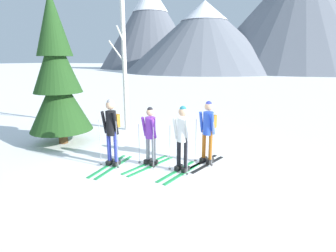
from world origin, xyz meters
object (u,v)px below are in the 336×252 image
at_px(skier_in_black, 112,128).
at_px(birch_tree_tall, 124,63).
at_px(skier_in_white, 182,136).
at_px(skier_in_blue, 208,128).
at_px(skier_in_purple, 150,134).
at_px(pine_tree_near, 57,77).

relative_size(skier_in_black, birch_tree_tall, 0.34).
relative_size(skier_in_black, skier_in_white, 1.06).
distance_m(skier_in_white, skier_in_blue, 0.97).
relative_size(skier_in_purple, skier_in_white, 1.01).
height_order(pine_tree_near, birch_tree_tall, birch_tree_tall).
xyz_separation_m(skier_in_purple, birch_tree_tall, (-2.50, 3.31, 1.87)).
distance_m(skier_in_black, skier_in_blue, 2.65).
distance_m(skier_in_blue, birch_tree_tall, 5.06).
bearing_deg(pine_tree_near, skier_in_white, -12.19).
bearing_deg(pine_tree_near, birch_tree_tall, 63.78).
xyz_separation_m(skier_in_white, birch_tree_tall, (-3.46, 3.46, 1.79)).
bearing_deg(pine_tree_near, skier_in_purple, -12.95).
distance_m(skier_in_purple, pine_tree_near, 4.06).
xyz_separation_m(skier_in_black, skier_in_white, (1.92, 0.22, -0.10)).
bearing_deg(skier_in_black, pine_tree_near, 155.81).
bearing_deg(skier_in_blue, pine_tree_near, 178.01).
xyz_separation_m(skier_in_black, skier_in_blue, (2.43, 1.05, -0.05)).
height_order(skier_in_purple, pine_tree_near, pine_tree_near).
distance_m(skier_in_black, pine_tree_near, 3.25).
bearing_deg(skier_in_black, skier_in_white, 6.64).
bearing_deg(skier_in_purple, birch_tree_tall, 127.11).
xyz_separation_m(skier_in_black, skier_in_purple, (0.97, 0.38, -0.18)).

